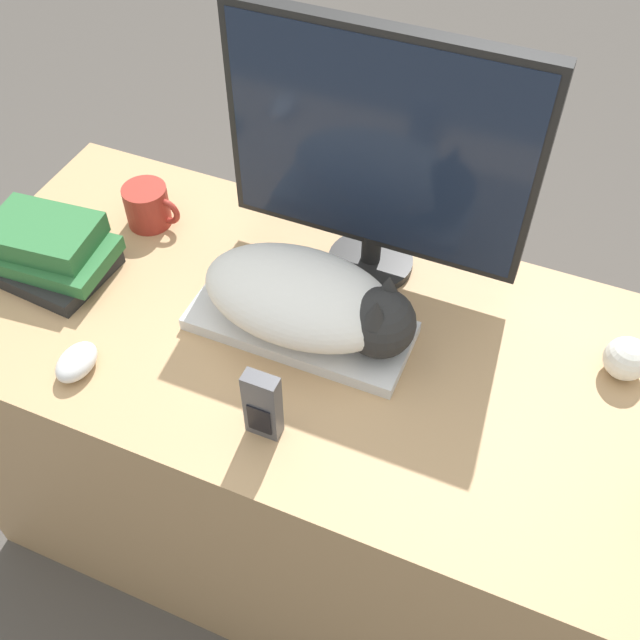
{
  "coord_description": "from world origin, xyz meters",
  "views": [
    {
      "loc": [
        0.27,
        -0.44,
        1.7
      ],
      "look_at": [
        -0.04,
        0.3,
        0.79
      ],
      "focal_mm": 42.0,
      "sensor_mm": 36.0,
      "label": 1
    }
  ],
  "objects_px": {
    "keyboard": "(300,326)",
    "computer_mouse": "(77,362)",
    "cat": "(313,301)",
    "monitor": "(377,153)",
    "book_stack": "(48,250)",
    "baseball": "(626,359)",
    "coffee_mug": "(148,206)",
    "phone": "(262,406)"
  },
  "relations": [
    {
      "from": "keyboard",
      "to": "computer_mouse",
      "type": "relative_size",
      "value": 4.51
    },
    {
      "from": "cat",
      "to": "book_stack",
      "type": "relative_size",
      "value": 1.52
    },
    {
      "from": "cat",
      "to": "computer_mouse",
      "type": "relative_size",
      "value": 4.31
    },
    {
      "from": "baseball",
      "to": "phone",
      "type": "distance_m",
      "value": 0.59
    },
    {
      "from": "baseball",
      "to": "book_stack",
      "type": "relative_size",
      "value": 0.3
    },
    {
      "from": "coffee_mug",
      "to": "phone",
      "type": "bearing_deg",
      "value": -40.04
    },
    {
      "from": "keyboard",
      "to": "computer_mouse",
      "type": "distance_m",
      "value": 0.37
    },
    {
      "from": "baseball",
      "to": "book_stack",
      "type": "bearing_deg",
      "value": -170.94
    },
    {
      "from": "cat",
      "to": "phone",
      "type": "bearing_deg",
      "value": -88.12
    },
    {
      "from": "cat",
      "to": "baseball",
      "type": "xyz_separation_m",
      "value": [
        0.49,
        0.12,
        -0.05
      ]
    },
    {
      "from": "keyboard",
      "to": "coffee_mug",
      "type": "relative_size",
      "value": 3.33
    },
    {
      "from": "keyboard",
      "to": "computer_mouse",
      "type": "bearing_deg",
      "value": -143.76
    },
    {
      "from": "monitor",
      "to": "book_stack",
      "type": "xyz_separation_m",
      "value": [
        -0.53,
        -0.23,
        -0.21
      ]
    },
    {
      "from": "phone",
      "to": "book_stack",
      "type": "distance_m",
      "value": 0.54
    },
    {
      "from": "cat",
      "to": "monitor",
      "type": "relative_size",
      "value": 0.7
    },
    {
      "from": "monitor",
      "to": "baseball",
      "type": "xyz_separation_m",
      "value": [
        0.46,
        -0.07,
        -0.22
      ]
    },
    {
      "from": "coffee_mug",
      "to": "phone",
      "type": "height_order",
      "value": "phone"
    },
    {
      "from": "keyboard",
      "to": "book_stack",
      "type": "bearing_deg",
      "value": -175.46
    },
    {
      "from": "keyboard",
      "to": "coffee_mug",
      "type": "xyz_separation_m",
      "value": [
        -0.38,
        0.14,
        0.03
      ]
    },
    {
      "from": "monitor",
      "to": "baseball",
      "type": "distance_m",
      "value": 0.52
    },
    {
      "from": "keyboard",
      "to": "cat",
      "type": "relative_size",
      "value": 1.05
    },
    {
      "from": "monitor",
      "to": "phone",
      "type": "bearing_deg",
      "value": -93.23
    },
    {
      "from": "baseball",
      "to": "phone",
      "type": "height_order",
      "value": "phone"
    },
    {
      "from": "baseball",
      "to": "phone",
      "type": "relative_size",
      "value": 0.56
    },
    {
      "from": "book_stack",
      "to": "keyboard",
      "type": "bearing_deg",
      "value": 4.54
    },
    {
      "from": "monitor",
      "to": "keyboard",
      "type": "bearing_deg",
      "value": -105.51
    },
    {
      "from": "cat",
      "to": "book_stack",
      "type": "xyz_separation_m",
      "value": [
        -0.5,
        -0.04,
        -0.04
      ]
    },
    {
      "from": "computer_mouse",
      "to": "baseball",
      "type": "height_order",
      "value": "baseball"
    },
    {
      "from": "keyboard",
      "to": "phone",
      "type": "bearing_deg",
      "value": -81.23
    },
    {
      "from": "baseball",
      "to": "phone",
      "type": "xyz_separation_m",
      "value": [
        -0.49,
        -0.33,
        0.03
      ]
    },
    {
      "from": "phone",
      "to": "cat",
      "type": "bearing_deg",
      "value": 91.88
    },
    {
      "from": "phone",
      "to": "book_stack",
      "type": "relative_size",
      "value": 0.54
    },
    {
      "from": "computer_mouse",
      "to": "phone",
      "type": "xyz_separation_m",
      "value": [
        0.33,
        0.01,
        0.04
      ]
    },
    {
      "from": "computer_mouse",
      "to": "coffee_mug",
      "type": "relative_size",
      "value": 0.74
    },
    {
      "from": "computer_mouse",
      "to": "phone",
      "type": "relative_size",
      "value": 0.65
    },
    {
      "from": "computer_mouse",
      "to": "book_stack",
      "type": "xyz_separation_m",
      "value": [
        -0.18,
        0.18,
        0.02
      ]
    },
    {
      "from": "phone",
      "to": "coffee_mug",
      "type": "bearing_deg",
      "value": 139.96
    },
    {
      "from": "computer_mouse",
      "to": "phone",
      "type": "bearing_deg",
      "value": 2.4
    },
    {
      "from": "computer_mouse",
      "to": "coffee_mug",
      "type": "height_order",
      "value": "coffee_mug"
    },
    {
      "from": "cat",
      "to": "book_stack",
      "type": "distance_m",
      "value": 0.51
    },
    {
      "from": "computer_mouse",
      "to": "keyboard",
      "type": "bearing_deg",
      "value": 36.24
    },
    {
      "from": "cat",
      "to": "coffee_mug",
      "type": "distance_m",
      "value": 0.43
    }
  ]
}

